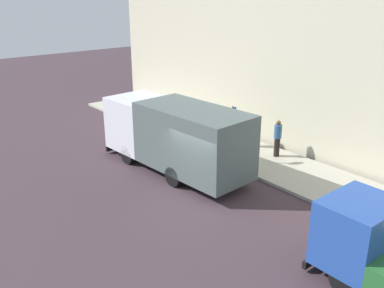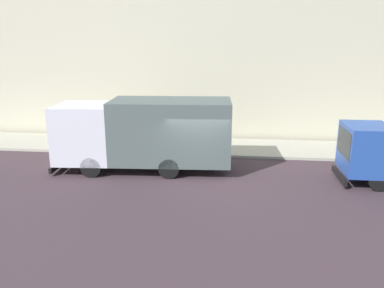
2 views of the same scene
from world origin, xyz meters
The scene contains 7 objects.
ground centered at (0.00, 0.00, 0.00)m, with size 80.00×80.00×0.00m, color #403037.
sidewalk centered at (4.68, 0.00, 0.07)m, with size 3.37×30.00×0.13m, color #B2AE9C.
building_facade centered at (6.87, 0.00, 4.74)m, with size 0.50×30.00×9.48m, color beige.
large_utility_truck centered at (0.92, 2.42, 1.69)m, with size 2.86×7.64×3.06m.
pedestrian_walking centered at (5.18, 2.37, 1.02)m, with size 0.50×0.50×1.70m.
pedestrian_standing centered at (5.43, 0.45, 1.06)m, with size 0.42×0.42×1.76m.
street_sign_post centered at (3.25, 1.29, 1.69)m, with size 0.44×0.08×2.64m.
Camera 2 is at (-14.84, -1.37, 5.49)m, focal length 36.13 mm.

